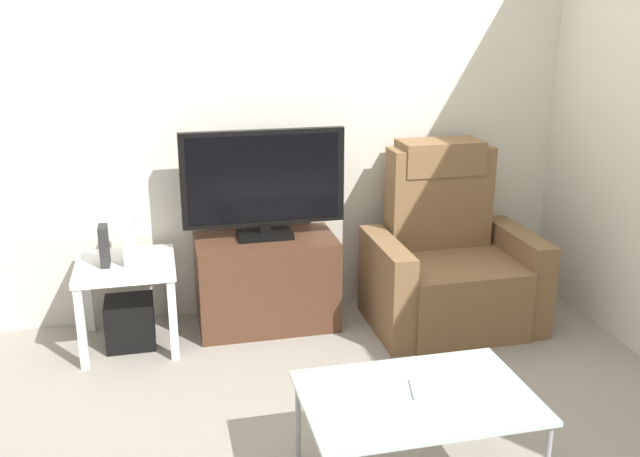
{
  "coord_description": "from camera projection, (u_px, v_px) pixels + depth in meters",
  "views": [
    {
      "loc": [
        -0.7,
        -3.09,
        1.88
      ],
      "look_at": [
        0.15,
        0.5,
        0.7
      ],
      "focal_mm": 39.84,
      "sensor_mm": 36.0,
      "label": 1
    }
  ],
  "objects": [
    {
      "name": "recliner_armchair",
      "position": [
        449.0,
        262.0,
        4.3
      ],
      "size": [
        0.98,
        0.78,
        1.08
      ],
      "rotation": [
        0.0,
        0.0,
        0.01
      ],
      "color": "brown",
      "rests_on": "ground"
    },
    {
      "name": "side_table",
      "position": [
        126.0,
        276.0,
        3.96
      ],
      "size": [
        0.54,
        0.54,
        0.5
      ],
      "color": "white",
      "rests_on": "ground"
    },
    {
      "name": "cell_phone",
      "position": [
        420.0,
        389.0,
        2.79
      ],
      "size": [
        0.1,
        0.16,
        0.01
      ],
      "primitive_type": "cube",
      "rotation": [
        0.0,
        0.0,
        -0.23
      ],
      "color": "#B7B7BC",
      "rests_on": "coffee_table"
    },
    {
      "name": "book_upright",
      "position": [
        104.0,
        246.0,
        3.86
      ],
      "size": [
        0.05,
        0.12,
        0.23
      ],
      "primitive_type": "cube",
      "color": "#262626",
      "rests_on": "side_table"
    },
    {
      "name": "game_console",
      "position": [
        129.0,
        236.0,
        3.91
      ],
      "size": [
        0.07,
        0.2,
        0.3
      ],
      "primitive_type": "cube",
      "color": "white",
      "rests_on": "side_table"
    },
    {
      "name": "coffee_table",
      "position": [
        417.0,
        401.0,
        2.76
      ],
      "size": [
        0.9,
        0.6,
        0.42
      ],
      "color": "#B2C6C1",
      "rests_on": "ground"
    },
    {
      "name": "tv_stand",
      "position": [
        267.0,
        281.0,
        4.26
      ],
      "size": [
        0.82,
        0.46,
        0.55
      ],
      "color": "#4C2D1E",
      "rests_on": "ground"
    },
    {
      "name": "subwoofer_box",
      "position": [
        130.0,
        322.0,
        4.05
      ],
      "size": [
        0.27,
        0.27,
        0.27
      ],
      "primitive_type": "cube",
      "color": "black",
      "rests_on": "ground"
    },
    {
      "name": "television",
      "position": [
        264.0,
        182.0,
        4.09
      ],
      "size": [
        0.95,
        0.2,
        0.64
      ],
      "color": "black",
      "rests_on": "tv_stand"
    },
    {
      "name": "ground_plane",
      "position": [
        315.0,
        391.0,
        3.59
      ],
      "size": [
        6.4,
        6.4,
        0.0
      ],
      "primitive_type": "plane",
      "color": "gray"
    },
    {
      "name": "wall_back",
      "position": [
        272.0,
        104.0,
        4.24
      ],
      "size": [
        6.4,
        0.06,
        2.6
      ],
      "primitive_type": "cube",
      "color": "beige",
      "rests_on": "ground"
    }
  ]
}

